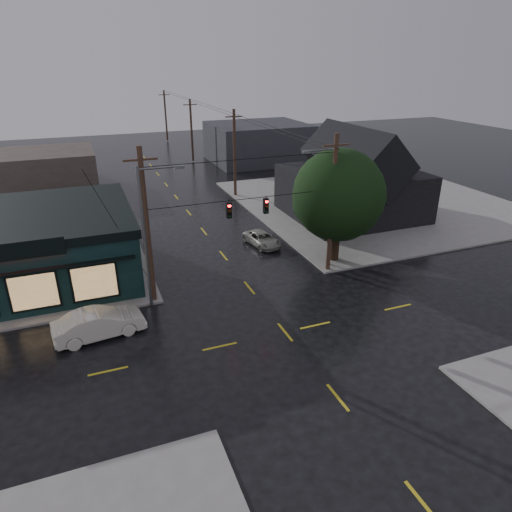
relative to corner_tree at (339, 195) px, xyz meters
name	(u,v)px	position (x,y,z in m)	size (l,w,h in m)	color
ground_plane	(285,332)	(-7.84, -7.89, -5.34)	(160.00, 160.00, 0.00)	black
sidewalk_ne	(374,202)	(12.16, 12.11, -5.27)	(28.00, 28.00, 0.15)	gray
pizza_shop	(13,248)	(-22.84, 5.05, -2.78)	(16.30, 12.34, 4.90)	black
ne_building	(354,172)	(7.16, 9.11, -0.87)	(12.60, 11.60, 8.75)	black
corner_tree	(339,195)	(0.00, 0.00, 0.00)	(6.95, 6.95, 8.68)	black
utility_pole_nw	(155,301)	(-14.34, -1.39, -5.34)	(2.00, 0.32, 10.15)	#341F17
utility_pole_ne	(327,270)	(-1.34, -1.39, -5.34)	(2.00, 0.32, 10.15)	#341F17
utility_pole_far_a	(235,196)	(-1.34, 20.11, -5.34)	(2.00, 0.32, 9.65)	#341F17
utility_pole_far_b	(193,162)	(-1.34, 40.11, -5.34)	(2.00, 0.32, 9.15)	#341F17
utility_pole_far_c	(168,141)	(-1.34, 60.11, -5.34)	(2.00, 0.32, 9.15)	#341F17
span_signal_assembly	(248,208)	(-7.75, -1.39, 0.36)	(13.00, 0.48, 1.23)	black
streetlight_nw	(152,307)	(-14.64, -2.09, -5.34)	(5.40, 0.30, 9.15)	slate
streetlight_ne	(329,266)	(-0.84, -0.69, -5.34)	(5.40, 0.30, 9.15)	slate
bg_building_west	(44,170)	(-21.84, 32.11, -3.14)	(12.00, 10.00, 4.40)	#392F2A
bg_building_east	(258,142)	(8.16, 37.11, -2.54)	(14.00, 12.00, 5.60)	#2B2B31
sedan_cream	(99,323)	(-17.95, -4.38, -4.51)	(1.77, 5.06, 1.67)	silver
suv_silver	(262,239)	(-4.08, 5.04, -4.78)	(1.87, 4.05, 1.13)	#98968C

